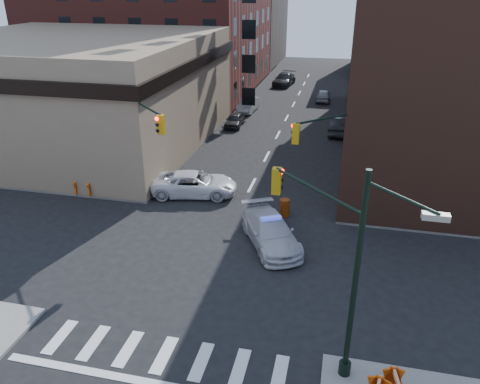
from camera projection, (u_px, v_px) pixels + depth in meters
The scene contains 25 objects.
ground at pixel (213, 261), 24.10m from camera, with size 140.00×140.00×0.00m, color black.
sidewalk_nw at pixel (107, 96), 57.80m from camera, with size 34.00×54.50×0.15m, color gray.
bank_building at pixel (75, 90), 40.33m from camera, with size 22.00×22.00×9.00m, color #8F785D.
commercial_row_ne at pixel (438, 62), 38.48m from camera, with size 14.00×34.00×14.00m, color #532E21.
filler_nw at pixel (222, 13), 79.00m from camera, with size 20.00×18.00×16.00m, color brown.
filler_ne at pixel (408, 32), 70.16m from camera, with size 16.00×16.00×12.00m, color maroon.
signal_pole_se at pixel (334, 255), 16.06m from camera, with size 5.40×5.27×8.00m.
signal_pole_nw at pixel (142, 141), 28.22m from camera, with size 3.58×3.67×8.00m.
signal_pole_ne at pixel (339, 156), 25.85m from camera, with size 3.67×3.58×8.00m.
tree_ne_near at pixel (364, 92), 44.17m from camera, with size 3.00×3.00×4.85m.
tree_ne_far at pixel (363, 77), 51.26m from camera, with size 3.00×3.00×4.85m.
police_car at pixel (271, 231), 25.32m from camera, with size 2.22×5.46×1.58m, color silver.
pickup at pixel (194, 184), 31.22m from camera, with size 2.62×5.68×1.58m, color white.
parked_car_wnear at pixel (234, 120), 45.87m from camera, with size 1.52×3.78×1.29m, color black.
parked_car_wfar at pixel (248, 105), 51.01m from camera, with size 1.57×4.51×1.49m, color gray.
parked_car_wdeep at pixel (284, 79), 63.60m from camera, with size 2.27×5.58×1.62m, color black.
parked_car_enear at pixel (339, 125), 43.67m from camera, with size 1.66×4.77×1.57m, color black.
parked_car_efar at pixel (323, 95), 55.42m from camera, with size 1.62×4.02×1.37m, color #9A9DA2.
pedestrian_a at pixel (107, 180), 31.03m from camera, with size 0.70×0.46×1.92m, color black.
pedestrian_b at pixel (66, 178), 31.43m from camera, with size 0.88×0.68×1.81m, color black.
pedestrian_c at pixel (57, 174), 32.05m from camera, with size 1.11×0.46×1.89m, color #1E232D.
barrel_road at pixel (285, 208), 28.50m from camera, with size 0.61×0.61×1.10m, color #E2470A.
barrel_bank at pixel (179, 183), 32.16m from camera, with size 0.55×0.55×0.98m, color orange.
barricade_nw_a at pixel (105, 184), 31.68m from camera, with size 1.20×0.60×0.90m, color orange, non-canonical shape.
barricade_nw_b at pixel (85, 187), 31.02m from camera, with size 1.35×0.67×1.01m, color #DC3F0A, non-canonical shape.
Camera 1 is at (5.96, -19.60, 13.26)m, focal length 35.00 mm.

